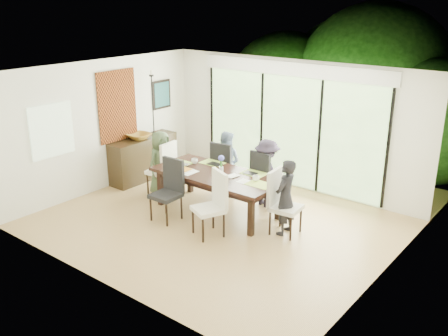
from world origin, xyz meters
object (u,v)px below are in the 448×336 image
Objects in this scene: chair_far_right at (267,177)px; cup_a at (194,161)px; chair_left_end at (161,167)px; laptop at (180,165)px; table_top at (217,175)px; chair_far_left at (226,167)px; cup_b at (220,174)px; chair_near_left at (166,191)px; bowl at (139,136)px; cup_c at (256,178)px; chair_near_right at (208,205)px; person_far_left at (226,163)px; sideboard at (144,158)px; vase at (221,170)px; chair_right_end at (286,203)px; person_far_right at (267,173)px; person_left_end at (161,163)px.

chair_far_right is 8.87× the size of cup_a.
chair_left_end is 0.69m from laptop.
table_top is 0.98m from chair_far_left.
cup_a is 0.89m from cup_b.
chair_near_left is 2.29× the size of bowl.
cup_c is (0.65, 0.20, 0.00)m from cup_b.
chair_near_right is 11.00× the size of cup_b.
chair_left_end is 1.00× the size of chair_near_right.
chair_near_right is 0.85× the size of person_far_left.
chair_far_left reaches higher than cup_b.
person_far_left is at bearing 142.65° from chair_near_right.
chair_near_left reaches higher than sideboard.
bowl reaches higher than sideboard.
bowl is (-2.49, 0.25, 0.16)m from vase.
chair_far_left is 0.98m from vase.
chair_right_end reaches higher than cup_b.
chair_near_left is 9.17× the size of vase.
chair_near_right is at bearing -23.45° from sideboard.
sideboard is (-2.59, 0.50, -0.35)m from cup_b.
chair_near_left is at bearing 72.87° from person_far_right.
person_far_left is at bearing 86.96° from chair_near_left.
cup_c is at bearing -5.38° from sideboard.
chair_near_right is (0.95, -1.72, 0.00)m from chair_far_left.
chair_right_end reaches higher than bowl.
bowl is (-2.44, 0.30, 0.25)m from table_top.
person_far_left is 1.46m from cup_c.
vase is 0.97× the size of cup_a.
chair_near_left and chair_near_right have the same top height.
table_top is at bearing 106.20° from person_far_left.
chair_left_end is 1.00× the size of chair_near_left.
person_far_right is at bearing 111.76° from chair_near_right.
person_left_end is 2.19m from person_far_right.
chair_right_end is 2.12m from person_far_left.
chair_left_end is 8.87× the size of cup_c.
cup_b is (0.65, 0.77, 0.25)m from chair_near_left.
vase reaches higher than cup_c.
chair_near_left is at bearing 81.45° from chair_far_left.
table_top is at bearing 143.34° from chair_near_right.
table_top is 0.86m from laptop.
person_left_end reaches higher than chair_right_end.
cup_c is (2.28, 0.10, 0.16)m from person_left_end.
laptop is (-1.35, 0.77, 0.22)m from chair_near_right.
chair_left_end is 1.03m from sideboard.
vase is 0.25× the size of bowl.
cup_a is at bearing 172.41° from vase.
chair_right_end is 1.00× the size of chair_near_left.
chair_far_right reaches higher than vase.
chair_right_end is 1.33m from chair_near_right.
chair_left_end is 0.85× the size of person_left_end.
person_far_left is 3.91× the size of laptop.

